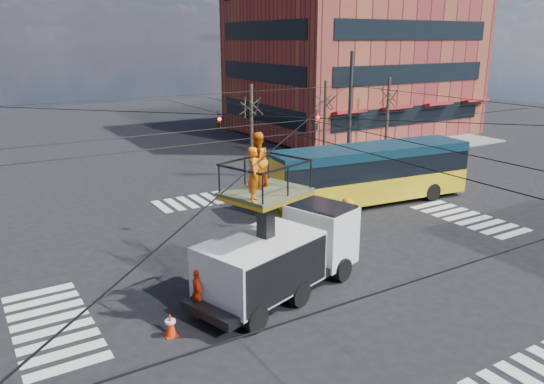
{
  "coord_description": "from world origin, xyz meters",
  "views": [
    {
      "loc": [
        -11.89,
        -16.54,
        8.85
      ],
      "look_at": [
        -0.12,
        2.61,
        2.29
      ],
      "focal_mm": 35.0,
      "sensor_mm": 36.0,
      "label": 1
    }
  ],
  "objects_px": {
    "city_bus": "(369,173)",
    "traffic_cone": "(170,325)",
    "worker_ground": "(198,293)",
    "utility_truck": "(281,240)",
    "flagger": "(347,217)"
  },
  "relations": [
    {
      "from": "utility_truck",
      "to": "city_bus",
      "type": "bearing_deg",
      "value": 16.04
    },
    {
      "from": "worker_ground",
      "to": "flagger",
      "type": "distance_m",
      "value": 9.53
    },
    {
      "from": "traffic_cone",
      "to": "worker_ground",
      "type": "xyz_separation_m",
      "value": [
        1.21,
        0.58,
        0.48
      ]
    },
    {
      "from": "city_bus",
      "to": "traffic_cone",
      "type": "xyz_separation_m",
      "value": [
        -14.43,
        -7.28,
        -1.34
      ]
    },
    {
      "from": "utility_truck",
      "to": "worker_ground",
      "type": "relative_size",
      "value": 4.29
    },
    {
      "from": "worker_ground",
      "to": "traffic_cone",
      "type": "bearing_deg",
      "value": 133.26
    },
    {
      "from": "utility_truck",
      "to": "flagger",
      "type": "xyz_separation_m",
      "value": [
        5.65,
        3.18,
        -1.07
      ]
    },
    {
      "from": "city_bus",
      "to": "flagger",
      "type": "distance_m",
      "value": 5.5
    },
    {
      "from": "utility_truck",
      "to": "flagger",
      "type": "height_order",
      "value": "utility_truck"
    },
    {
      "from": "traffic_cone",
      "to": "worker_ground",
      "type": "bearing_deg",
      "value": 25.69
    },
    {
      "from": "utility_truck",
      "to": "city_bus",
      "type": "height_order",
      "value": "utility_truck"
    },
    {
      "from": "utility_truck",
      "to": "worker_ground",
      "type": "xyz_separation_m",
      "value": [
        -3.28,
        -0.16,
        -1.12
      ]
    },
    {
      "from": "utility_truck",
      "to": "flagger",
      "type": "bearing_deg",
      "value": 12.1
    },
    {
      "from": "flagger",
      "to": "city_bus",
      "type": "bearing_deg",
      "value": 129.33
    },
    {
      "from": "flagger",
      "to": "utility_truck",
      "type": "bearing_deg",
      "value": -59.31
    }
  ]
}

